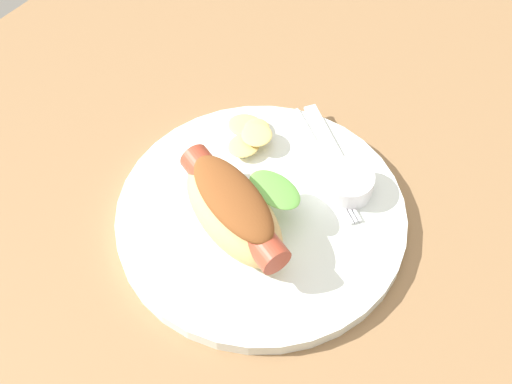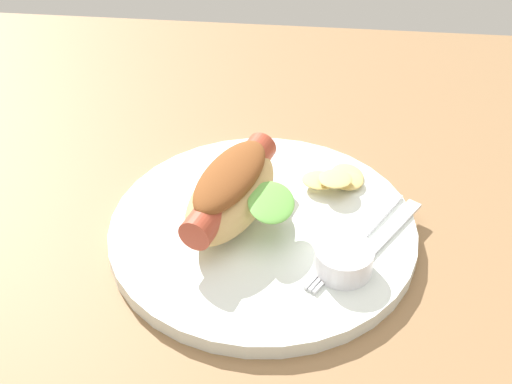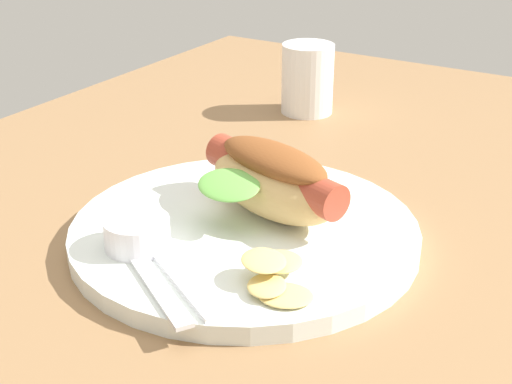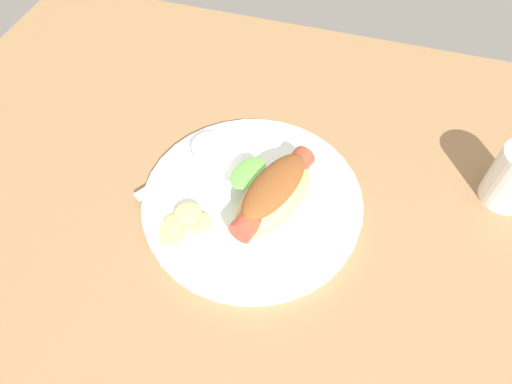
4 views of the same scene
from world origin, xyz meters
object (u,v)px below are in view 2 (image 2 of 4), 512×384
object	(u,v)px
plate	(263,232)
fork	(359,237)
hot_dog	(234,191)
chips_pile	(337,178)
knife	(382,238)
sauce_ramekin	(344,260)

from	to	relation	value
plate	fork	world-z (taller)	fork
hot_dog	chips_pile	size ratio (longest dim) A/B	2.06
plate	chips_pile	world-z (taller)	chips_pile
fork	knife	xyz separation A→B (cm)	(2.19, 0.18, -0.02)
knife	chips_pile	distance (cm)	9.13
fork	chips_pile	size ratio (longest dim) A/B	1.97
plate	fork	bearing A→B (deg)	-6.18
sauce_ramekin	chips_pile	world-z (taller)	sauce_ramekin
plate	chips_pile	distance (cm)	10.24
plate	hot_dog	world-z (taller)	hot_dog
hot_dog	fork	size ratio (longest dim) A/B	1.05
plate	chips_pile	bearing A→B (deg)	45.12
knife	chips_pile	bearing A→B (deg)	-118.93
knife	sauce_ramekin	bearing A→B (deg)	-6.66
hot_dog	sauce_ramekin	size ratio (longest dim) A/B	2.91
knife	hot_dog	bearing A→B (deg)	-64.56
sauce_ramekin	knife	bearing A→B (deg)	50.92
hot_dog	chips_pile	distance (cm)	12.05
sauce_ramekin	plate	bearing A→B (deg)	145.78
fork	chips_pile	xyz separation A→B (cm)	(-2.18, 8.17, 0.67)
fork	knife	world-z (taller)	same
hot_dog	knife	distance (cm)	14.82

